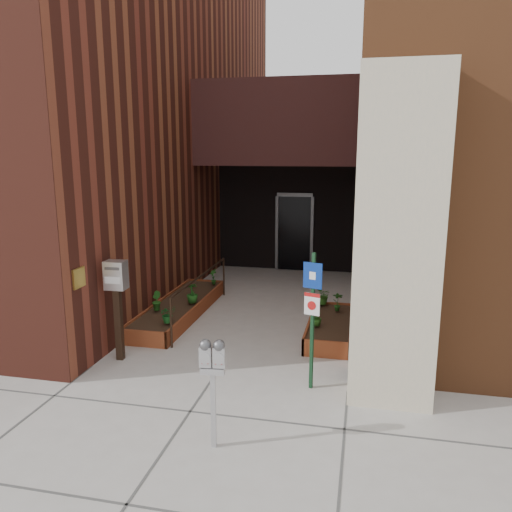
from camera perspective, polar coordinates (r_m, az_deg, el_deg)
The scene contains 15 objects.
ground at distance 7.74m, azimuth -4.98°, elevation -13.76°, with size 80.00×80.00×0.00m, color #9E9991.
architecture at distance 13.83m, azimuth 2.81°, elevation 18.68°, with size 20.00×14.60×10.00m.
planter_left at distance 10.54m, azimuth -8.72°, elevation -5.98°, with size 0.90×3.60×0.30m.
planter_right at distance 9.43m, azimuth 8.51°, elevation -8.15°, with size 0.80×2.20×0.30m.
handrail at distance 10.16m, azimuth -6.29°, elevation -2.99°, with size 0.04×3.34×0.90m.
parking_meter at distance 5.71m, azimuth -4.99°, elevation -12.26°, with size 0.30×0.15×1.31m.
sign_post at distance 7.01m, azimuth 6.46°, elevation -5.78°, with size 0.27×0.10×1.99m.
payment_dropbox at distance 8.26m, azimuth -15.63°, elevation -3.66°, with size 0.34×0.26×1.65m.
shrub_left_a at distance 9.21m, azimuth -10.06°, elevation -6.54°, with size 0.29×0.29×0.32m, color #164F1B.
shrub_left_b at distance 9.95m, azimuth -11.34°, elevation -5.04°, with size 0.21×0.21×0.37m, color #1F5A19.
shrub_left_c at distance 10.30m, azimuth -7.31°, elevation -4.20°, with size 0.23×0.23×0.41m, color #1B5117.
shrub_left_d at distance 11.64m, azimuth -4.90°, elevation -2.39°, with size 0.19×0.19×0.36m, color #1B4F16.
shrub_right_a at distance 8.99m, azimuth 6.97°, elevation -6.92°, with size 0.18×0.18×0.31m, color #235117.
shrub_right_b at distance 9.82m, azimuth 9.32°, elevation -5.16°, with size 0.20×0.20×0.38m, color #1E4F16.
shrub_right_c at distance 10.18m, azimuth 7.65°, elevation -4.50°, with size 0.34×0.34×0.37m, color #255618.
Camera 1 is at (2.12, -6.65, 3.35)m, focal length 35.00 mm.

